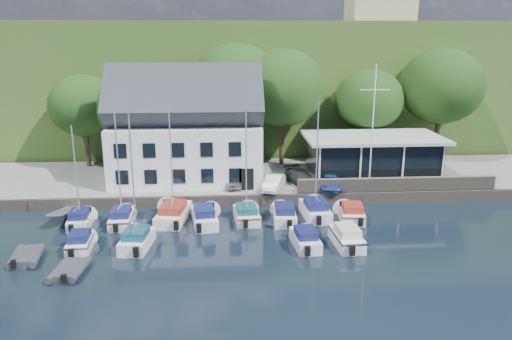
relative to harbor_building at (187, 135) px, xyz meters
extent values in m
plane|color=black|center=(7.00, -16.50, -5.35)|extent=(180.00, 180.00, 0.00)
cube|color=gray|center=(7.00, 1.00, -4.85)|extent=(60.00, 13.00, 1.00)
cube|color=#63594F|center=(7.00, -5.50, -4.85)|extent=(60.00, 0.30, 1.00)
cube|color=#385821|center=(7.00, 45.50, 2.65)|extent=(160.00, 75.00, 16.00)
cube|color=olive|center=(15.00, 53.50, 10.80)|extent=(50.00, 30.00, 0.30)
cube|color=#63594F|center=(19.00, -5.10, -3.75)|extent=(18.00, 0.50, 1.20)
imported|color=#9E9EA3|center=(4.21, -2.93, -3.75)|extent=(1.84, 3.69, 1.21)
imported|color=silver|center=(7.99, -4.03, -3.70)|extent=(2.64, 4.20, 1.31)
imported|color=#2C2D31|center=(10.71, -2.51, -3.69)|extent=(3.15, 4.88, 1.32)
imported|color=navy|center=(13.17, -4.05, -3.72)|extent=(2.05, 3.89, 1.26)
camera|label=1|loc=(3.45, -46.99, 9.38)|focal=35.00mm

